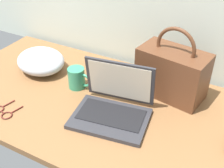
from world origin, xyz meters
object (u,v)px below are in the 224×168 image
Objects in this scene: handbag at (172,72)px; cushion at (41,61)px; laptop at (113,105)px; eyeglasses at (3,112)px; coffee_mug at (77,78)px.

handbag reaches higher than cushion.
laptop is 0.47m from eyeglasses.
handbag is at bearing 57.50° from laptop.
coffee_mug is 0.98× the size of eyeglasses.
handbag reaches higher than eyeglasses.
handbag is (0.16, 0.25, 0.07)m from laptop.
laptop is 1.26× the size of cushion.
eyeglasses is at bearing -119.53° from coffee_mug.
cushion is at bearing 164.32° from laptop.
coffee_mug is at bearing -9.95° from cushion.
laptop is 2.79× the size of eyeglasses.
cushion is (-0.50, 0.14, 0.01)m from laptop.
eyeglasses is at bearing -77.18° from cushion.
handbag reaches higher than coffee_mug.
eyeglasses is at bearing -153.08° from laptop.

